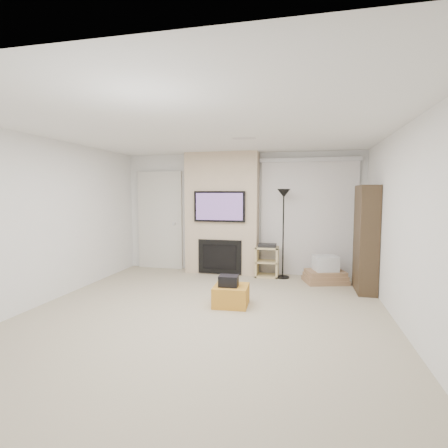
% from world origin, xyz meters
% --- Properties ---
extents(floor, '(5.00, 5.50, 0.00)m').
position_xyz_m(floor, '(0.00, 0.00, 0.00)').
color(floor, '#BBAE93').
rests_on(floor, ground).
extents(ceiling, '(5.00, 5.50, 0.00)m').
position_xyz_m(ceiling, '(0.00, 0.00, 2.50)').
color(ceiling, white).
rests_on(ceiling, wall_back).
extents(wall_back, '(5.00, 0.00, 2.50)m').
position_xyz_m(wall_back, '(0.00, 2.75, 1.25)').
color(wall_back, white).
rests_on(wall_back, ground).
extents(wall_front, '(5.00, 0.00, 2.50)m').
position_xyz_m(wall_front, '(0.00, -2.75, 1.25)').
color(wall_front, white).
rests_on(wall_front, ground).
extents(wall_left, '(0.00, 5.50, 2.50)m').
position_xyz_m(wall_left, '(-2.50, 0.00, 1.25)').
color(wall_left, white).
rests_on(wall_left, ground).
extents(wall_right, '(0.00, 5.50, 2.50)m').
position_xyz_m(wall_right, '(2.50, 0.00, 1.25)').
color(wall_right, white).
rests_on(wall_right, ground).
extents(hvac_vent, '(0.35, 0.18, 0.01)m').
position_xyz_m(hvac_vent, '(0.40, 0.80, 2.50)').
color(hvac_vent, silver).
rests_on(hvac_vent, ceiling).
extents(ottoman, '(0.52, 0.52, 0.30)m').
position_xyz_m(ottoman, '(0.28, 0.46, 0.15)').
color(ottoman, orange).
rests_on(ottoman, floor).
extents(black_bag, '(0.29, 0.23, 0.16)m').
position_xyz_m(black_bag, '(0.25, 0.42, 0.38)').
color(black_bag, black).
rests_on(black_bag, ottoman).
extents(fireplace_wall, '(1.50, 0.47, 2.50)m').
position_xyz_m(fireplace_wall, '(-0.35, 2.54, 1.24)').
color(fireplace_wall, beige).
rests_on(fireplace_wall, floor).
extents(entry_door, '(1.02, 0.11, 2.14)m').
position_xyz_m(entry_door, '(-1.80, 2.71, 1.05)').
color(entry_door, silver).
rests_on(entry_door, floor).
extents(vertical_blinds, '(1.98, 0.10, 2.37)m').
position_xyz_m(vertical_blinds, '(1.40, 2.70, 1.27)').
color(vertical_blinds, silver).
rests_on(vertical_blinds, floor).
extents(floor_lamp, '(0.26, 0.26, 1.75)m').
position_xyz_m(floor_lamp, '(0.92, 2.36, 1.38)').
color(floor_lamp, black).
rests_on(floor_lamp, floor).
extents(av_stand, '(0.45, 0.38, 0.66)m').
position_xyz_m(av_stand, '(0.61, 2.41, 0.35)').
color(av_stand, beige).
rests_on(av_stand, floor).
extents(box_stack, '(0.88, 0.75, 0.50)m').
position_xyz_m(box_stack, '(1.72, 2.17, 0.19)').
color(box_stack, '#A07956').
rests_on(box_stack, floor).
extents(bookshelf, '(0.30, 0.80, 1.80)m').
position_xyz_m(bookshelf, '(2.34, 1.73, 0.90)').
color(bookshelf, '#352819').
rests_on(bookshelf, floor).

